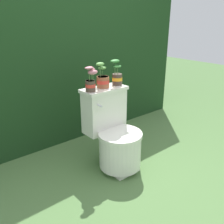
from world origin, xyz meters
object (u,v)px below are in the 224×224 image
at_px(potted_plant_left, 91,81).
at_px(potted_plant_midleft, 103,79).
at_px(toilet, 114,135).
at_px(potted_plant_middle, 117,76).

bearing_deg(potted_plant_left, potted_plant_midleft, 12.95).
bearing_deg(toilet, potted_plant_midleft, 90.22).
bearing_deg(potted_plant_midleft, potted_plant_left, -167.05).
distance_m(potted_plant_midleft, potted_plant_middle, 0.16).
xyz_separation_m(potted_plant_left, potted_plant_middle, (0.32, 0.02, -0.01)).
bearing_deg(toilet, potted_plant_left, 141.71).
bearing_deg(potted_plant_midleft, toilet, -89.78).
xyz_separation_m(potted_plant_midleft, potted_plant_middle, (0.16, -0.01, 0.01)).
relative_size(toilet, potted_plant_middle, 3.11).
bearing_deg(potted_plant_midleft, potted_plant_middle, -4.53).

